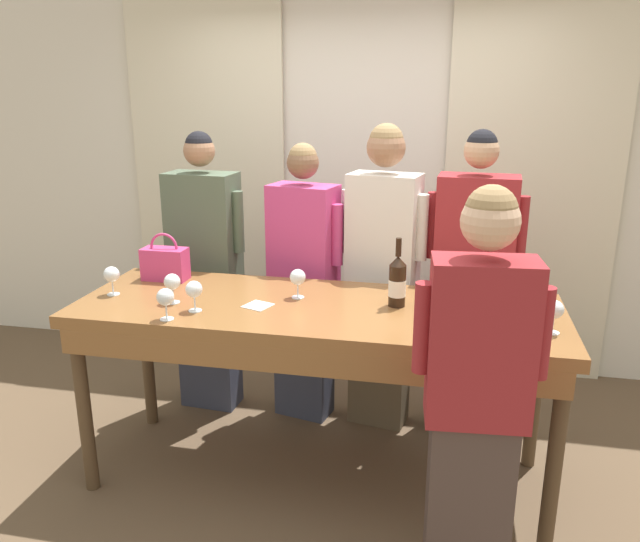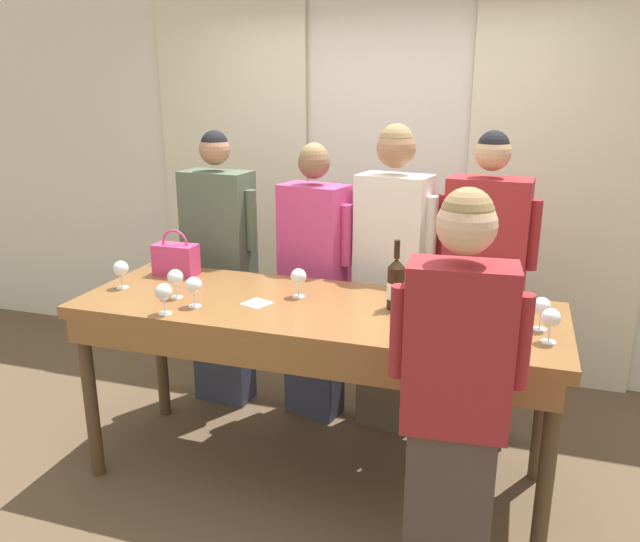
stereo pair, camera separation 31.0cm
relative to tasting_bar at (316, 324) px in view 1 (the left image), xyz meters
The scene contains 24 objects.
ground_plane 0.88m from the tasting_bar, 90.00° to the left, with size 18.00×18.00×0.00m, color brown.
wall_back 1.71m from the tasting_bar, 90.00° to the left, with size 12.00×0.06×2.80m.
curtain_panel_left 1.99m from the tasting_bar, 126.30° to the left, with size 1.15×0.03×2.69m.
curtain_panel_right 1.99m from the tasting_bar, 53.70° to the left, with size 1.15×0.03×2.69m.
tasting_bar is the anchor object (origin of this frame).
wine_bottle 0.45m from the tasting_bar, 12.91° to the left, with size 0.08×0.08×0.34m.
handbag 0.97m from the tasting_bar, 163.79° to the left, with size 0.25×0.12×0.27m.
wine_glass_front_left 0.25m from the tasting_bar, 136.75° to the left, with size 0.08×0.08×0.15m.
wine_glass_front_mid 0.77m from the tasting_bar, ahead, with size 0.08×0.08×0.15m.
wine_glass_front_right 1.07m from the tasting_bar, ahead, with size 0.08×0.08×0.15m.
wine_glass_center_left 1.08m from the tasting_bar, behind, with size 0.08×0.08×0.15m.
wine_glass_center_mid 0.74m from the tasting_bar, behind, with size 0.08×0.08×0.15m.
wine_glass_center_right 0.61m from the tasting_bar, 161.73° to the right, with size 0.08×0.08×0.15m.
wine_glass_back_left 0.73m from the tasting_bar, 28.34° to the right, with size 0.08×0.08×0.15m.
wine_glass_back_mid 0.91m from the tasting_bar, ahead, with size 0.08×0.08×0.15m.
wine_glass_back_right 1.11m from the tasting_bar, ahead, with size 0.08×0.08×0.15m.
wine_glass_near_host 0.86m from the tasting_bar, 27.32° to the left, with size 0.08×0.08×0.15m.
wine_glass_by_bottle 0.74m from the tasting_bar, 153.55° to the right, with size 0.08×0.08×0.15m.
napkin 0.30m from the tasting_bar, 168.92° to the right, with size 0.15×0.15×0.00m.
guest_olive_jacket 1.08m from the tasting_bar, 141.43° to the left, with size 0.53×0.27×1.76m.
guest_pink_top 0.71m from the tasting_bar, 107.99° to the left, with size 0.50×0.31×1.70m.
guest_cream_sweater 0.72m from the tasting_bar, 69.35° to the left, with size 0.51×0.30×1.81m.
guest_striped_shirt 1.02m from the tasting_bar, 41.32° to the left, with size 0.55×0.27×1.79m.
host_pouring 0.98m from the tasting_bar, 40.09° to the right, with size 0.50×0.24×1.69m.
Camera 1 is at (0.61, -2.83, 2.01)m, focal length 35.00 mm.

